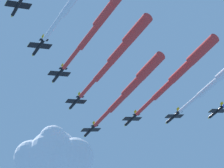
# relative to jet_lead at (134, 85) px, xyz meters

# --- Properties ---
(jet_lead) EXTENTS (34.90, 49.44, 4.46)m
(jet_lead) POSITION_rel_jet_lead_xyz_m (0.00, 0.00, 0.00)
(jet_lead) COLOR black
(jet_port_inner) EXTENTS (34.98, 48.98, 4.39)m
(jet_port_inner) POSITION_rel_jet_lead_xyz_m (3.77, 16.34, 2.13)
(jet_port_inner) COLOR black
(jet_starboard_inner) EXTENTS (36.34, 51.33, 4.44)m
(jet_starboard_inner) POSITION_rel_jet_lead_xyz_m (-17.88, 3.31, 3.01)
(jet_starboard_inner) COLOR black
(jet_port_mid) EXTENTS (36.64, 51.53, 4.42)m
(jet_port_mid) POSITION_rel_jet_lead_xyz_m (6.52, 34.63, 2.32)
(jet_port_mid) COLOR black
(cloud_puff) EXTENTS (36.17, 27.20, 22.97)m
(cloud_puff) POSITION_rel_jet_lead_xyz_m (37.41, -48.47, 1.55)
(cloud_puff) COLOR white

